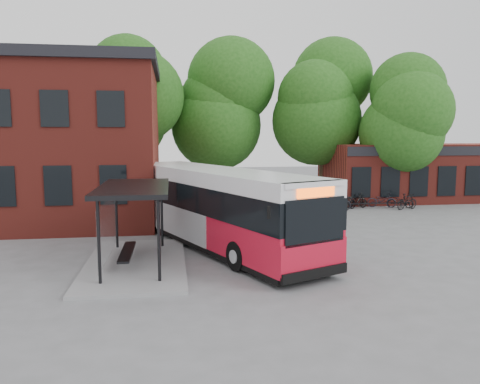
{
  "coord_description": "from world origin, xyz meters",
  "views": [
    {
      "loc": [
        -3.18,
        -17.72,
        4.63
      ],
      "look_at": [
        -0.03,
        3.72,
        2.0
      ],
      "focal_mm": 35.0,
      "sensor_mm": 36.0,
      "label": 1
    }
  ],
  "objects": [
    {
      "name": "bicycle_0",
      "position": [
        6.9,
        9.45,
        0.48
      ],
      "size": [
        1.94,
        1.06,
        0.97
      ],
      "primitive_type": "imported",
      "rotation": [
        0.0,
        0.0,
        1.81
      ],
      "color": "black",
      "rests_on": "ground"
    },
    {
      "name": "tree_1",
      "position": [
        1.0,
        17.0,
        5.2
      ],
      "size": [
        7.92,
        7.92,
        10.4
      ],
      "primitive_type": null,
      "color": "#1F5115",
      "rests_on": "ground"
    },
    {
      "name": "tree_2",
      "position": [
        8.0,
        16.0,
        5.5
      ],
      "size": [
        7.92,
        7.92,
        11.0
      ],
      "primitive_type": null,
      "color": "#1F5115",
      "rests_on": "ground"
    },
    {
      "name": "tree_0",
      "position": [
        -6.0,
        16.0,
        5.5
      ],
      "size": [
        7.92,
        7.92,
        11.0
      ],
      "primitive_type": null,
      "color": "#1F5115",
      "rests_on": "ground"
    },
    {
      "name": "tree_3",
      "position": [
        13.0,
        12.0,
        4.64
      ],
      "size": [
        7.04,
        7.04,
        9.28
      ],
      "primitive_type": null,
      "color": "#1F5115",
      "rests_on": "ground"
    },
    {
      "name": "bus_shelter",
      "position": [
        -4.5,
        -1.0,
        1.45
      ],
      "size": [
        3.6,
        7.0,
        2.9
      ],
      "primitive_type": null,
      "color": "black",
      "rests_on": "ground"
    },
    {
      "name": "bicycle_1",
      "position": [
        7.43,
        10.56,
        0.56
      ],
      "size": [
        1.9,
        0.75,
        1.11
      ],
      "primitive_type": "imported",
      "rotation": [
        0.0,
        0.0,
        1.45
      ],
      "color": "black",
      "rests_on": "ground"
    },
    {
      "name": "bicycle_6",
      "position": [
        11.34,
        10.16,
        0.42
      ],
      "size": [
        1.71,
        1.08,
        0.85
      ],
      "primitive_type": "imported",
      "rotation": [
        0.0,
        0.0,
        1.22
      ],
      "color": "black",
      "rests_on": "ground"
    },
    {
      "name": "shop_row",
      "position": [
        15.0,
        14.0,
        2.0
      ],
      "size": [
        14.0,
        6.2,
        4.0
      ],
      "primitive_type": null,
      "color": "maroon",
      "rests_on": "ground"
    },
    {
      "name": "city_bus",
      "position": [
        -1.37,
        1.56,
        1.62
      ],
      "size": [
        7.55,
        12.79,
        3.24
      ],
      "primitive_type": null,
      "rotation": [
        0.0,
        0.0,
        0.41
      ],
      "color": "red",
      "rests_on": "ground"
    },
    {
      "name": "bike_rail",
      "position": [
        9.28,
        10.0,
        0.19
      ],
      "size": [
        5.2,
        0.1,
        0.38
      ],
      "primitive_type": null,
      "color": "black",
      "rests_on": "ground"
    },
    {
      "name": "bicycle_2",
      "position": [
        8.41,
        10.84,
        0.47
      ],
      "size": [
        1.83,
        0.73,
        0.95
      ],
      "primitive_type": "imported",
      "rotation": [
        0.0,
        0.0,
        1.63
      ],
      "color": "#373430",
      "rests_on": "ground"
    },
    {
      "name": "bicycle_7",
      "position": [
        11.4,
        9.44,
        0.51
      ],
      "size": [
        1.75,
        1.03,
        1.02
      ],
      "primitive_type": "imported",
      "rotation": [
        0.0,
        0.0,
        1.92
      ],
      "color": "black",
      "rests_on": "ground"
    },
    {
      "name": "bicycle_3",
      "position": [
        8.54,
        10.33,
        0.45
      ],
      "size": [
        1.56,
        0.89,
        0.9
      ],
      "primitive_type": "imported",
      "rotation": [
        0.0,
        0.0,
        1.9
      ],
      "color": "black",
      "rests_on": "ground"
    },
    {
      "name": "ground",
      "position": [
        0.0,
        0.0,
        0.0
      ],
      "size": [
        100.0,
        100.0,
        0.0
      ],
      "primitive_type": "plane",
      "color": "slate"
    },
    {
      "name": "bicycle_4",
      "position": [
        10.23,
        10.51,
        0.47
      ],
      "size": [
        1.91,
        1.17,
        0.95
      ],
      "primitive_type": "imported",
      "rotation": [
        0.0,
        0.0,
        1.25
      ],
      "color": "#212029",
      "rests_on": "ground"
    }
  ]
}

